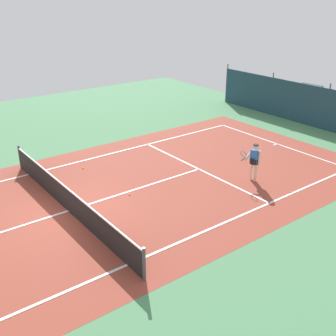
% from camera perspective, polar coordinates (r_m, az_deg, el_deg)
% --- Properties ---
extents(ground_plane, '(36.00, 36.00, 0.00)m').
position_cam_1_polar(ground_plane, '(15.92, -13.48, -5.75)').
color(ground_plane, '#4C8456').
extents(court_surface, '(11.02, 26.60, 0.01)m').
position_cam_1_polar(court_surface, '(15.92, -13.48, -5.74)').
color(court_surface, brown).
rests_on(court_surface, ground).
extents(tennis_net, '(10.12, 0.10, 1.10)m').
position_cam_1_polar(tennis_net, '(15.68, -13.65, -4.12)').
color(tennis_net, black).
rests_on(tennis_net, ground).
extents(back_fence, '(16.30, 0.98, 2.70)m').
position_cam_1_polar(back_fence, '(26.25, 21.29, 6.53)').
color(back_fence, '#1E3D4C').
rests_on(back_fence, ground).
extents(tennis_player, '(0.67, 0.78, 1.64)m').
position_cam_1_polar(tennis_player, '(17.87, 11.75, 1.14)').
color(tennis_player, beige).
rests_on(tennis_player, ground).
extents(tennis_ball_near_player, '(0.07, 0.07, 0.07)m').
position_cam_1_polar(tennis_ball_near_player, '(16.67, -5.29, -3.63)').
color(tennis_ball_near_player, '#CCDB33').
rests_on(tennis_ball_near_player, ground).
extents(tennis_ball_midcourt, '(0.07, 0.07, 0.07)m').
position_cam_1_polar(tennis_ball_midcourt, '(17.52, 16.49, -3.16)').
color(tennis_ball_midcourt, '#CCDB33').
rests_on(tennis_ball_midcourt, ground).
extents(tennis_ball_by_sideline, '(0.07, 0.07, 0.07)m').
position_cam_1_polar(tennis_ball_by_sideline, '(19.39, -11.55, -0.02)').
color(tennis_ball_by_sideline, '#CCDB33').
rests_on(tennis_ball_by_sideline, ground).
extents(parked_car, '(2.19, 4.29, 1.68)m').
position_cam_1_polar(parked_car, '(29.42, 18.10, 9.01)').
color(parked_car, silver).
rests_on(parked_car, ground).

